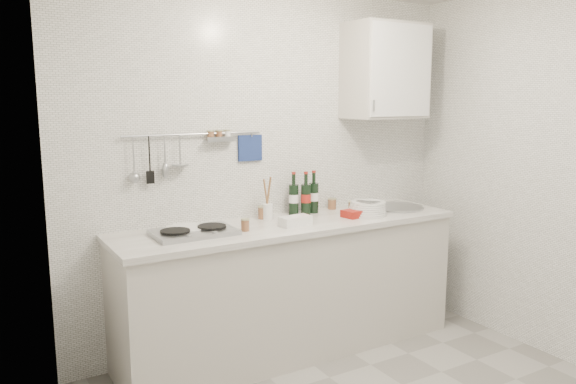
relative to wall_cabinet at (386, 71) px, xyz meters
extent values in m
cube|color=silver|center=(-0.90, 0.18, -0.70)|extent=(3.00, 0.02, 2.50)
cube|color=silver|center=(-2.40, -1.22, -0.70)|extent=(0.02, 2.80, 2.50)
cube|color=#BAB5AC|center=(-0.90, -0.12, -1.51)|extent=(2.40, 0.60, 0.88)
cube|color=silver|center=(-0.90, -0.12, -1.05)|extent=(2.44, 0.64, 0.04)
cube|color=black|center=(-0.90, -0.10, -1.90)|extent=(2.34, 0.52, 0.10)
cube|color=#93969B|center=(-1.60, -0.12, -1.01)|extent=(0.50, 0.32, 0.03)
cylinder|color=black|center=(-1.72, -0.12, -0.99)|extent=(0.18, 0.18, 0.01)
cylinder|color=black|center=(-1.48, -0.12, -0.99)|extent=(0.18, 0.18, 0.01)
cylinder|color=#93969B|center=(0.05, -0.12, -1.02)|extent=(0.40, 0.40, 0.02)
cylinder|color=#93969B|center=(0.05, -0.12, -1.08)|extent=(0.34, 0.34, 0.10)
cylinder|color=#93969B|center=(-1.47, 0.15, -0.43)|extent=(0.95, 0.02, 0.02)
cube|color=navy|center=(-1.06, 0.17, -0.54)|extent=(0.18, 0.02, 0.18)
cube|color=#BAB5AC|center=(0.00, 0.01, 0.00)|extent=(0.60, 0.35, 0.70)
cube|color=white|center=(0.00, -0.18, 0.00)|extent=(0.56, 0.01, 0.66)
cylinder|color=#93969B|center=(-0.26, -0.19, -0.25)|extent=(0.01, 0.01, 0.08)
cylinder|color=#464F9E|center=(-1.63, -0.05, -1.02)|extent=(0.26, 0.26, 0.01)
cylinder|color=#464F9E|center=(-1.62, -0.04, -1.01)|extent=(0.25, 0.25, 0.01)
cylinder|color=#464F9E|center=(-1.62, -0.04, -1.00)|extent=(0.25, 0.25, 0.01)
cylinder|color=white|center=(-0.31, -0.20, -1.02)|extent=(0.29, 0.29, 0.01)
cylinder|color=white|center=(-0.31, -0.19, -1.01)|extent=(0.28, 0.28, 0.01)
cylinder|color=white|center=(-0.30, -0.19, -1.00)|extent=(0.28, 0.28, 0.01)
cylinder|color=white|center=(-0.29, -0.19, -0.98)|extent=(0.27, 0.27, 0.01)
cylinder|color=white|center=(-0.29, -0.18, -0.97)|extent=(0.26, 0.26, 0.01)
cylinder|color=white|center=(-0.28, -0.18, -0.96)|extent=(0.26, 0.26, 0.01)
cylinder|color=white|center=(-0.28, -0.17, -0.94)|extent=(0.25, 0.25, 0.01)
cube|color=white|center=(-0.93, -0.23, -1.00)|extent=(0.22, 0.12, 0.06)
cube|color=#B41514|center=(-0.45, -0.21, -1.00)|extent=(0.14, 0.14, 0.05)
cylinder|color=white|center=(-0.99, 0.04, -0.98)|extent=(0.07, 0.07, 0.11)
cylinder|color=#92633A|center=(-0.98, 0.04, -0.84)|extent=(0.03, 0.05, 0.22)
cylinder|color=#92633A|center=(-1.00, 0.05, -0.85)|extent=(0.04, 0.04, 0.20)
cylinder|color=brown|center=(-1.01, 0.07, -0.99)|extent=(0.07, 0.07, 0.08)
cylinder|color=tan|center=(-1.01, 0.07, -0.94)|extent=(0.07, 0.07, 0.01)
cylinder|color=brown|center=(-0.40, 0.10, -0.99)|extent=(0.06, 0.06, 0.07)
cylinder|color=tan|center=(-0.40, 0.10, -0.95)|extent=(0.07, 0.07, 0.01)
cylinder|color=brown|center=(-0.32, -0.04, -1.00)|extent=(0.06, 0.06, 0.07)
cylinder|color=tan|center=(-0.32, -0.04, -0.96)|extent=(0.07, 0.07, 0.01)
cylinder|color=brown|center=(-1.28, -0.19, -0.99)|extent=(0.05, 0.05, 0.07)
cylinder|color=tan|center=(-1.28, -0.19, -0.95)|extent=(0.06, 0.06, 0.01)
camera|label=1|loc=(-2.82, -3.31, -0.19)|focal=35.00mm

